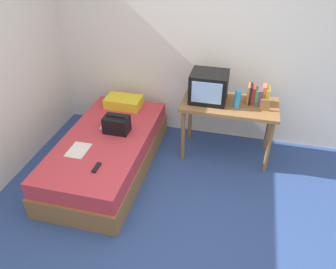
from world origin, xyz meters
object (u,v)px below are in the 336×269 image
(remote_dark, at_px, (96,167))
(remote_silver, at_px, (103,126))
(picture_frame, at_px, (265,105))
(handbag, at_px, (117,124))
(desk, at_px, (229,110))
(tv, at_px, (209,87))
(bed, at_px, (107,153))
(magazine, at_px, (78,150))
(book_row, at_px, (258,95))
(pillow, at_px, (124,102))
(water_bottle, at_px, (237,99))

(remote_dark, distance_m, remote_silver, 0.80)
(picture_frame, bearing_deg, handbag, -166.19)
(remote_silver, bearing_deg, desk, 16.86)
(desk, bearing_deg, remote_silver, -163.14)
(tv, relative_size, handbag, 1.47)
(bed, xyz_separation_m, desk, (1.38, 0.64, 0.43))
(desk, distance_m, magazine, 1.85)
(picture_frame, bearing_deg, remote_dark, -145.58)
(bed, distance_m, handbag, 0.38)
(book_row, distance_m, remote_dark, 2.06)
(remote_silver, bearing_deg, pillow, 83.51)
(tv, distance_m, remote_silver, 1.39)
(picture_frame, bearing_deg, desk, 168.56)
(bed, relative_size, desk, 1.72)
(handbag, bearing_deg, tv, 26.80)
(book_row, height_order, remote_silver, book_row)
(desk, xyz_separation_m, picture_frame, (0.40, -0.08, 0.17))
(bed, height_order, remote_silver, remote_silver)
(book_row, relative_size, remote_dark, 1.61)
(desk, distance_m, tv, 0.39)
(handbag, bearing_deg, pillow, 102.91)
(handbag, bearing_deg, bed, -122.63)
(book_row, bearing_deg, picture_frame, -61.53)
(handbag, relative_size, magazine, 1.03)
(tv, distance_m, book_row, 0.59)
(book_row, relative_size, handbag, 0.84)
(magazine, bearing_deg, handbag, 58.98)
(water_bottle, height_order, handbag, water_bottle)
(desk, distance_m, remote_dark, 1.74)
(remote_dark, bearing_deg, pillow, 98.00)
(tv, distance_m, pillow, 1.23)
(pillow, relative_size, remote_dark, 3.08)
(remote_dark, bearing_deg, picture_frame, 34.42)
(water_bottle, distance_m, remote_silver, 1.66)
(bed, relative_size, remote_silver, 13.89)
(bed, relative_size, picture_frame, 14.14)
(handbag, distance_m, remote_silver, 0.23)
(book_row, bearing_deg, remote_dark, -140.40)
(tv, bearing_deg, desk, -3.33)
(remote_dark, bearing_deg, desk, 44.26)
(magazine, bearing_deg, tv, 37.13)
(tv, distance_m, remote_dark, 1.63)
(pillow, bearing_deg, remote_dark, -82.00)
(handbag, bearing_deg, remote_dark, -86.32)
(magazine, bearing_deg, bed, 59.74)
(magazine, distance_m, remote_dark, 0.41)
(water_bottle, relative_size, book_row, 0.86)
(picture_frame, distance_m, remote_dark, 2.02)
(bed, bearing_deg, water_bottle, 20.89)
(desk, bearing_deg, tv, 176.67)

